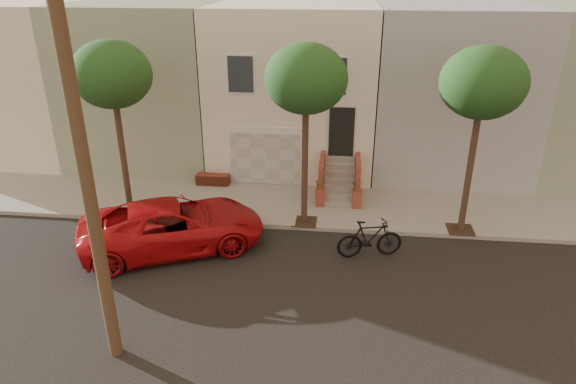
# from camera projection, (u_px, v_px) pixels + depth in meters

# --- Properties ---
(ground) EXTENTS (90.00, 90.00, 0.00)m
(ground) POSITION_uv_depth(u_px,v_px,m) (259.00, 285.00, 14.96)
(ground) COLOR black
(ground) RESTS_ON ground
(sidewalk) EXTENTS (40.00, 3.70, 0.15)m
(sidewalk) POSITION_uv_depth(u_px,v_px,m) (281.00, 205.00, 19.79)
(sidewalk) COLOR gray
(sidewalk) RESTS_ON ground
(house_row) EXTENTS (33.10, 11.70, 7.00)m
(house_row) POSITION_uv_depth(u_px,v_px,m) (296.00, 82.00, 23.64)
(house_row) COLOR beige
(house_row) RESTS_ON sidewalk
(tree_left) EXTENTS (2.70, 2.57, 6.30)m
(tree_left) POSITION_uv_depth(u_px,v_px,m) (112.00, 76.00, 16.92)
(tree_left) COLOR #2D2116
(tree_left) RESTS_ON sidewalk
(tree_mid) EXTENTS (2.70, 2.57, 6.30)m
(tree_mid) POSITION_uv_depth(u_px,v_px,m) (306.00, 80.00, 16.26)
(tree_mid) COLOR #2D2116
(tree_mid) RESTS_ON sidewalk
(tree_right) EXTENTS (2.70, 2.57, 6.30)m
(tree_right) POSITION_uv_depth(u_px,v_px,m) (483.00, 84.00, 15.71)
(tree_right) COLOR #2D2116
(tree_right) RESTS_ON sidewalk
(pickup_truck) EXTENTS (6.51, 4.88, 1.64)m
(pickup_truck) POSITION_uv_depth(u_px,v_px,m) (173.00, 226.00, 16.63)
(pickup_truck) COLOR #B10E13
(pickup_truck) RESTS_ON ground
(motorcycle) EXTENTS (2.22, 1.11, 1.28)m
(motorcycle) POSITION_uv_depth(u_px,v_px,m) (370.00, 239.00, 16.20)
(motorcycle) COLOR black
(motorcycle) RESTS_ON ground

